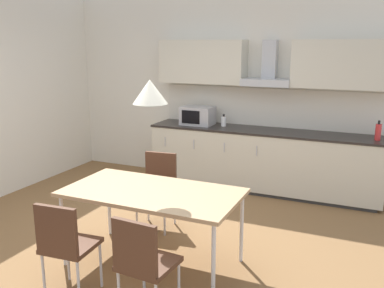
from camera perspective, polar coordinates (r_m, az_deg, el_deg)
name	(u,v)px	position (r m, az deg, el deg)	size (l,w,h in m)	color
ground_plane	(138,246)	(4.77, -7.15, -13.33)	(7.63, 7.78, 0.02)	brown
wall_back	(224,89)	(6.70, 4.26, 7.27)	(6.10, 0.10, 2.84)	silver
kitchen_counter	(262,160)	(6.33, 9.32, -2.12)	(3.34, 0.65, 0.90)	#333333
backsplash_tile	(269,108)	(6.46, 10.24, 4.80)	(3.32, 0.02, 0.57)	silver
upper_wall_cabinets	(268,64)	(6.25, 10.14, 10.50)	(3.32, 0.40, 0.64)	beige
microwave	(198,116)	(6.52, 0.75, 3.82)	(0.48, 0.35, 0.28)	#ADADB2
bottle_white	(224,121)	(6.42, 4.24, 3.06)	(0.08, 0.08, 0.18)	white
bottle_red	(378,132)	(5.96, 23.57, 1.49)	(0.07, 0.07, 0.26)	red
dining_table	(152,195)	(4.12, -5.31, -6.76)	(1.67, 0.89, 0.75)	tan
chair_near_right	(143,259)	(3.37, -6.60, -14.93)	(0.43, 0.43, 0.87)	#4C2D1E
chair_far_left	(158,182)	(5.04, -4.55, -5.12)	(0.44, 0.44, 0.87)	#4C2D1E
chair_near_left	(65,241)	(3.77, -16.60, -12.25)	(0.43, 0.43, 0.87)	#4C2D1E
pendant_lamp	(150,92)	(3.89, -5.62, 6.96)	(0.32, 0.32, 0.22)	silver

